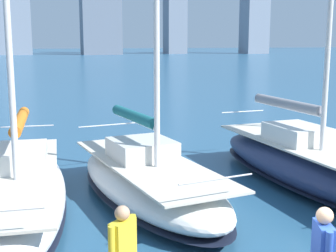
{
  "coord_description": "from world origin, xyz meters",
  "views": [
    {
      "loc": [
        4.03,
        5.59,
        4.59
      ],
      "look_at": [
        -0.08,
        -6.91,
        2.2
      ],
      "focal_mm": 50.0,
      "sensor_mm": 36.0,
      "label": 1
    }
  ],
  "objects": [
    {
      "name": "sailboat_grey",
      "position": [
        -4.71,
        -6.82,
        0.75
      ],
      "size": [
        2.78,
        9.49,
        10.84
      ],
      "color": "navy",
      "rests_on": "ground"
    },
    {
      "name": "sailboat_orange",
      "position": [
        4.04,
        -7.08,
        0.68
      ],
      "size": [
        3.19,
        9.59,
        11.77
      ],
      "color": "white",
      "rests_on": "ground"
    },
    {
      "name": "sailboat_teal",
      "position": [
        0.49,
        -7.0,
        0.69
      ],
      "size": [
        3.86,
        8.4,
        12.83
      ],
      "color": "white",
      "rests_on": "ground"
    },
    {
      "name": "city_skyline",
      "position": [
        -5.13,
        -159.66,
        17.74
      ],
      "size": [
        169.48,
        22.0,
        53.77
      ],
      "color": "gray",
      "rests_on": "ground"
    },
    {
      "name": "person_yellow_shirt",
      "position": [
        2.66,
        -0.69,
        1.6
      ],
      "size": [
        0.49,
        0.44,
        1.67
      ],
      "color": "#2D3347",
      "rests_on": "dock_pier"
    }
  ]
}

